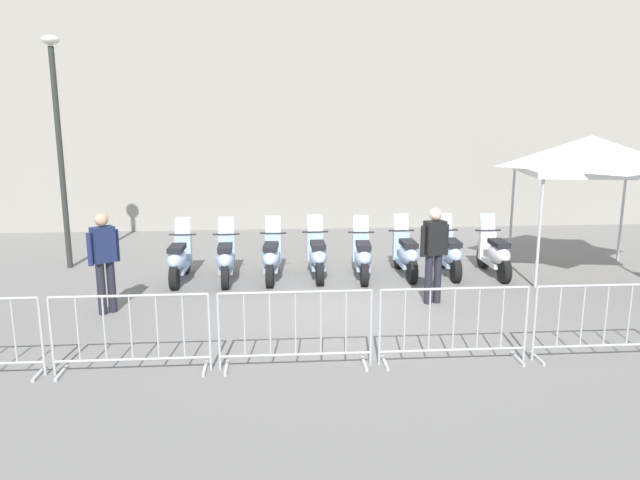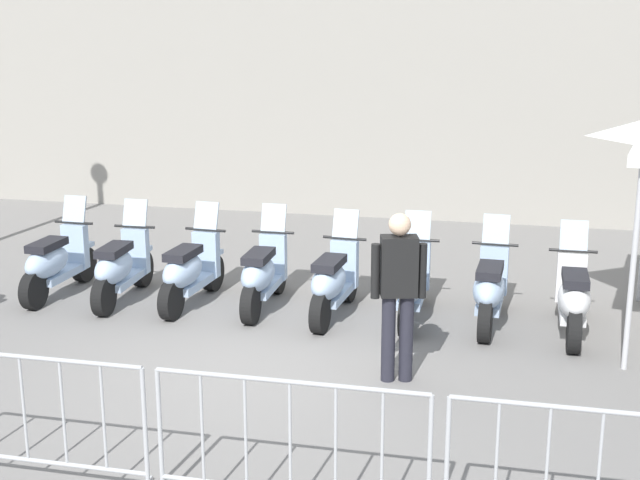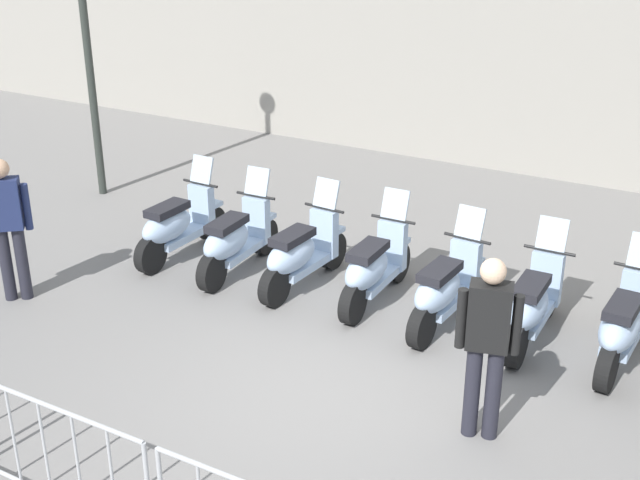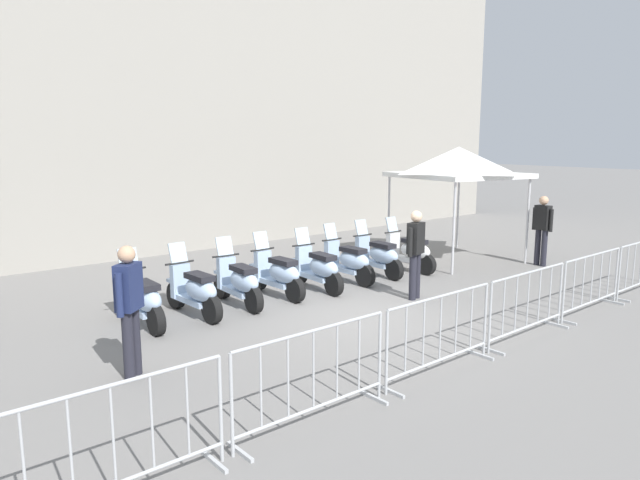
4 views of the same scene
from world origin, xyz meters
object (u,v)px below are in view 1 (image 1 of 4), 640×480
Objects in this scene: barrier_segment_1 at (131,335)px; barrier_segment_3 at (454,326)px; motorcycle_2 at (272,258)px; barrier_segment_4 at (605,322)px; officer_near_row_end at (104,257)px; canopy_tent at (590,155)px; motorcycle_3 at (317,257)px; officer_by_barriers at (434,250)px; motorcycle_7 at (495,255)px; motorcycle_0 at (179,260)px; motorcycle_6 at (450,254)px; motorcycle_1 at (226,260)px; street_lamp at (58,128)px; motorcycle_4 at (363,257)px; motorcycle_5 at (406,255)px; barrier_segment_2 at (296,330)px.

barrier_segment_3 is at bearing 9.99° from barrier_segment_1.
barrier_segment_4 is (5.30, -3.50, 0.07)m from motorcycle_2.
barrier_segment_1 is 1.17× the size of officer_near_row_end.
motorcycle_3 is at bearing -170.05° from canopy_tent.
barrier_segment_4 is 3.17m from officer_by_barriers.
motorcycle_7 is 7.78m from barrier_segment_1.
motorcycle_0 is 1.00× the size of motorcycle_6.
canopy_tent is at bearing 10.86° from motorcycle_1.
motorcycle_4 is at bearing -2.53° from street_lamp.
canopy_tent is (5.57, 0.98, 2.06)m from motorcycle_3.
officer_near_row_end and officer_by_barriers have the same top height.
canopy_tent reaches higher than motorcycle_0.
motorcycle_2 is at bearing 12.72° from motorcycle_1.
motorcycle_0 and motorcycle_2 have the same top height.
motorcycle_0 is at bearing -170.48° from motorcycle_4.
barrier_segment_3 is (0.45, -4.44, 0.07)m from motorcycle_5.
motorcycle_6 is 0.85× the size of barrier_segment_2.
barrier_segment_2 is (2.92, -3.91, 0.07)m from motorcycle_0.
motorcycle_6 is at bearing 1.09° from street_lamp.
barrier_segment_3 is 6.37m from canopy_tent.
officer_near_row_end reaches higher than motorcycle_3.
motorcycle_0 is at bearing 144.82° from barrier_segment_3.
motorcycle_5 is at bearing -169.87° from motorcycle_6.
motorcycle_7 is at bearing 8.27° from motorcycle_3.
barrier_segment_2 is at bearing -170.01° from barrier_segment_3.
officer_by_barriers is at bearing -143.86° from canopy_tent.
street_lamp reaches higher than motorcycle_3.
motorcycle_0 is at bearing 73.57° from officer_near_row_end.
motorcycle_2 is 1.00× the size of motorcycle_6.
barrier_segment_2 is at bearing -53.26° from motorcycle_0.
motorcycle_4 is (3.67, 0.62, 0.00)m from motorcycle_0.
barrier_segment_1 is at bearing -136.20° from motorcycle_7.
officer_by_barriers reaches higher than barrier_segment_4.
motorcycle_4 is 0.85× the size of barrier_segment_2.
motorcycle_0 and motorcycle_4 have the same top height.
motorcycle_1 is 0.99× the size of motorcycle_2.
officer_by_barriers reaches higher than barrier_segment_2.
motorcycle_3 is (2.74, 0.57, 0.00)m from motorcycle_0.
officer_by_barriers is at bearing 39.18° from barrier_segment_1.
motorcycle_2 is 5.02m from barrier_segment_3.
motorcycle_0 is 6.15m from barrier_segment_3.
officer_by_barriers is at bearing 133.31° from barrier_segment_4.
barrier_segment_3 is (1.35, -4.16, 0.07)m from motorcycle_4.
officer_near_row_end is at bearing 121.66° from barrier_segment_1.
motorcycle_4 is at bearing -169.94° from motorcycle_7.
barrier_segment_1 is 2.72m from officer_near_row_end.
motorcycle_6 is 1.00× the size of officer_by_barriers.
motorcycle_7 is at bearing 9.75° from motorcycle_0.
motorcycle_7 reaches higher than barrier_segment_3.
motorcycle_2 is 0.85× the size of barrier_segment_2.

